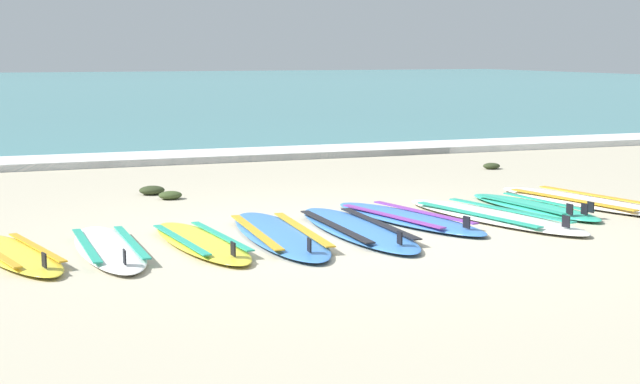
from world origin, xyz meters
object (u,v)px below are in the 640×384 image
Objects in this scene: surfboard_7 at (533,207)px; surfboard_4 at (357,228)px; surfboard_8 at (585,201)px; surfboard_3 at (279,234)px; surfboard_6 at (493,216)px; surfboard_5 at (407,218)px; surfboard_0 at (15,254)px; surfboard_1 at (109,248)px; surfboard_2 at (201,242)px.

surfboard_4 is at bearing -167.65° from surfboard_7.
surfboard_3 is at bearing -170.58° from surfboard_8.
surfboard_7 is (0.70, 0.35, 0.00)m from surfboard_6.
surfboard_4 and surfboard_5 have the same top height.
surfboard_7 is at bearing 5.99° from surfboard_0.
surfboard_6 is at bearing -153.70° from surfboard_7.
surfboard_8 is at bearing 6.47° from surfboard_5.
surfboard_1 is (0.75, -0.02, -0.00)m from surfboard_0.
surfboard_1 is at bearing -176.67° from surfboard_6.
surfboard_0 and surfboard_2 have the same top height.
surfboard_4 is 1.54m from surfboard_6.
surfboard_2 is 0.74m from surfboard_3.
surfboard_2 is 3.05m from surfboard_6.
surfboard_1 is 0.82× the size of surfboard_6.
surfboard_3 is 1.50m from surfboard_5.
surfboard_0 is at bearing -174.01° from surfboard_7.
surfboard_1 and surfboard_2 have the same top height.
surfboard_1 is at bearing -172.64° from surfboard_8.
surfboard_5 is at bearing -174.51° from surfboard_7.
surfboard_2 is 4.53m from surfboard_8.
surfboard_6 is (3.82, 0.22, -0.00)m from surfboard_1.
surfboard_8 is at bearing 7.36° from surfboard_1.
surfboard_4 is 3.04m from surfboard_8.
surfboard_2 is at bearing -173.55° from surfboard_3.
surfboard_5 is at bearing 11.48° from surfboard_2.
surfboard_3 is 3.04m from surfboard_7.
surfboard_6 is at bearing -13.13° from surfboard_5.
surfboard_8 is at bearing 9.42° from surfboard_3.
surfboard_7 is at bearing 7.17° from surfboard_1.
surfboard_8 is (2.29, 0.26, -0.00)m from surfboard_5.
surfboard_3 and surfboard_6 have the same top height.
surfboard_3 is 0.95× the size of surfboard_8.
surfboard_0 and surfboard_6 have the same top height.
surfboard_7 is (2.23, 0.49, 0.00)m from surfboard_4.
surfboard_8 is at bearing 11.40° from surfboard_4.
surfboard_4 is 0.77m from surfboard_5.
surfboard_4 is 1.20× the size of surfboard_7.
surfboard_0 is 0.78× the size of surfboard_6.
surfboard_8 is at bearing 6.30° from surfboard_0.
surfboard_4 is 2.29m from surfboard_7.
surfboard_1 is 5.30m from surfboard_8.
surfboard_2 is 0.82× the size of surfboard_6.
surfboard_5 is (3.72, 0.40, -0.00)m from surfboard_0.
surfboard_7 is (4.52, 0.57, 0.00)m from surfboard_1.
surfboard_2 and surfboard_5 have the same top height.
surfboard_6 is (2.30, 0.16, -0.00)m from surfboard_3.
surfboard_4 is (2.28, 0.08, -0.00)m from surfboard_1.
surfboard_8 is (6.01, 0.66, -0.00)m from surfboard_0.
surfboard_4 is at bearing 1.98° from surfboard_1.
surfboard_7 is (1.55, 0.15, 0.00)m from surfboard_5.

